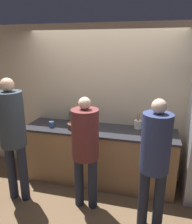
# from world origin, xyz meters

# --- Properties ---
(ground_plane) EXTENTS (14.00, 14.00, 0.00)m
(ground_plane) POSITION_xyz_m (0.00, 0.00, 0.00)
(ground_plane) COLOR brown
(wall_back) EXTENTS (5.20, 0.06, 2.60)m
(wall_back) POSITION_xyz_m (0.00, 0.69, 1.30)
(wall_back) COLOR #C6B293
(wall_back) RESTS_ON ground_plane
(counter) EXTENTS (2.47, 0.67, 0.96)m
(counter) POSITION_xyz_m (0.00, 0.37, 0.48)
(counter) COLOR #9E754C
(counter) RESTS_ON ground_plane
(person_left) EXTENTS (0.36, 0.36, 1.85)m
(person_left) POSITION_xyz_m (-1.08, -0.38, 1.12)
(person_left) COLOR #232838
(person_left) RESTS_ON ground_plane
(person_center) EXTENTS (0.37, 0.37, 1.63)m
(person_center) POSITION_xyz_m (-0.04, -0.30, 0.98)
(person_center) COLOR #232838
(person_center) RESTS_ON ground_plane
(person_right) EXTENTS (0.35, 0.35, 1.70)m
(person_right) POSITION_xyz_m (0.87, -0.45, 1.01)
(person_right) COLOR #232838
(person_right) RESTS_ON ground_plane
(fruit_bowl) EXTENTS (0.28, 0.28, 0.13)m
(fruit_bowl) POSITION_xyz_m (-0.37, 0.29, 1.01)
(fruit_bowl) COLOR #4C3323
(fruit_bowl) RESTS_ON counter
(utensil_crock) EXTENTS (0.12, 0.12, 0.25)m
(utensil_crock) POSITION_xyz_m (0.60, 0.55, 1.03)
(utensil_crock) COLOR silver
(utensil_crock) RESTS_ON counter
(bottle_amber) EXTENTS (0.07, 0.07, 0.15)m
(bottle_amber) POSITION_xyz_m (1.09, 0.51, 1.01)
(bottle_amber) COLOR brown
(bottle_amber) RESTS_ON counter
(cup_blue) EXTENTS (0.08, 0.08, 0.10)m
(cup_blue) POSITION_xyz_m (-0.78, 0.24, 1.01)
(cup_blue) COLOR #335184
(cup_blue) RESTS_ON counter
(potted_plant) EXTENTS (0.14, 0.14, 0.24)m
(potted_plant) POSITION_xyz_m (-0.53, 0.59, 1.09)
(potted_plant) COLOR #3D3D42
(potted_plant) RESTS_ON counter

